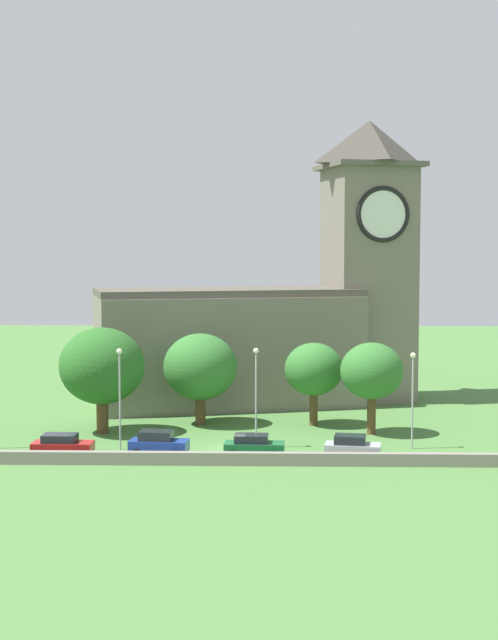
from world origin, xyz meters
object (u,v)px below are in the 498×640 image
(car_silver, at_px, (352,447))
(tree_riverside_east, at_px, (200,367))
(streetlamp_west_mid, at_px, (120,383))
(streetlamp_central, at_px, (256,382))
(car_blue, at_px, (158,443))
(tree_by_tower, at_px, (372,371))
(car_green, at_px, (254,445))
(streetlamp_east_mid, at_px, (413,385))
(church, at_px, (279,314))
(tree_riverside_west, at_px, (314,370))
(car_red, at_px, (62,445))
(tree_churchyard, at_px, (102,366))

(car_silver, height_order, tree_riverside_east, tree_riverside_east)
(streetlamp_west_mid, bearing_deg, tree_riverside_east, 62.51)
(streetlamp_central, bearing_deg, tree_riverside_east, 117.70)
(car_blue, height_order, tree_by_tower, tree_by_tower)
(car_green, height_order, streetlamp_east_mid, streetlamp_east_mid)
(church, relative_size, tree_riverside_west, 4.61)
(car_red, distance_m, car_blue, 7.29)
(streetlamp_central, relative_size, tree_riverside_east, 0.97)
(car_blue, height_order, tree_riverside_west, tree_riverside_west)
(car_red, relative_size, streetlamp_central, 0.58)
(streetlamp_west_mid, bearing_deg, car_silver, -9.30)
(car_blue, xyz_separation_m, tree_by_tower, (16.96, 8.81, 4.36))
(church, relative_size, tree_riverside_east, 4.16)
(car_silver, distance_m, tree_riverside_west, 14.09)
(streetlamp_central, distance_m, tree_riverside_east, 11.01)
(car_red, bearing_deg, car_green, 0.50)
(tree_churchyard, bearing_deg, streetlamp_west_mid, -68.28)
(car_red, relative_size, streetlamp_east_mid, 0.60)
(car_red, relative_size, tree_riverside_west, 0.62)
(streetlamp_west_mid, xyz_separation_m, tree_riverside_west, (15.51, 10.37, -0.23))
(car_blue, xyz_separation_m, tree_riverside_west, (12.26, 12.65, 4.00))
(church, distance_m, streetlamp_central, 22.28)
(tree_churchyard, bearing_deg, streetlamp_east_mid, -12.44)
(car_blue, bearing_deg, streetlamp_central, 22.52)
(car_silver, bearing_deg, car_red, 178.69)
(streetlamp_central, bearing_deg, tree_riverside_west, 62.87)
(car_green, xyz_separation_m, tree_churchyard, (-13.00, 8.64, 4.86))
(streetlamp_west_mid, distance_m, tree_by_tower, 21.25)
(church, bearing_deg, car_red, -123.51)
(church, height_order, tree_churchyard, church)
(car_silver, height_order, streetlamp_west_mid, streetlamp_west_mid)
(car_silver, distance_m, streetlamp_west_mid, 18.57)
(streetlamp_west_mid, height_order, tree_churchyard, tree_churchyard)
(car_red, xyz_separation_m, tree_riverside_west, (19.54, 12.79, 4.12))
(church, bearing_deg, streetlamp_east_mid, -64.86)
(car_silver, xyz_separation_m, streetlamp_east_mid, (4.98, 3.68, 4.10))
(church, xyz_separation_m, car_red, (-16.58, -25.04, -8.14))
(streetlamp_west_mid, distance_m, tree_churchyard, 6.86)
(car_silver, relative_size, tree_riverside_west, 0.59)
(streetlamp_west_mid, height_order, tree_riverside_west, streetlamp_west_mid)
(streetlamp_central, xyz_separation_m, streetlamp_east_mid, (12.22, 0.00, -0.18))
(car_green, bearing_deg, tree_riverside_east, 111.33)
(streetlamp_west_mid, relative_size, tree_churchyard, 0.88)
(car_silver, relative_size, streetlamp_central, 0.55)
(tree_riverside_west, bearing_deg, car_silver, -80.12)
(car_red, xyz_separation_m, streetlamp_east_mid, (26.83, 3.18, 4.16))
(car_green, distance_m, tree_by_tower, 13.89)
(tree_riverside_west, bearing_deg, car_blue, -134.09)
(church, distance_m, car_red, 31.11)
(tree_churchyard, bearing_deg, car_blue, -56.18)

